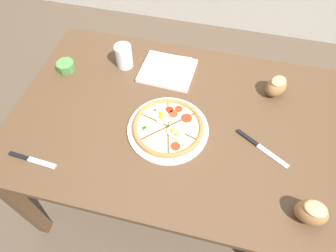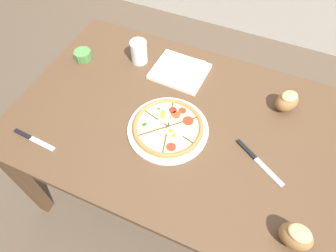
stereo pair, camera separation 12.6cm
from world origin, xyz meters
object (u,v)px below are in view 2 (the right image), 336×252
pizza (168,128)px  bread_piece_near (296,236)px  napkin_folded (180,71)px  knife_spare (33,139)px  knife_main (259,162)px  dining_table (179,131)px  water_glass (139,53)px  bread_piece_mid (287,101)px  ramekin_bowl (83,55)px

pizza → bread_piece_near: 0.62m
napkin_folded → knife_spare: 0.74m
knife_main → knife_spare: (-0.89, -0.28, -0.00)m
dining_table → water_glass: 0.45m
bread_piece_mid → water_glass: bearing=178.7°
bread_piece_near → water_glass: 1.06m
dining_table → bread_piece_near: bread_piece_near is taller
bread_piece_near → knife_spare: 1.07m
ramekin_bowl → bread_piece_near: bread_piece_near is taller
napkin_folded → bread_piece_near: bread_piece_near is taller
ramekin_bowl → pizza: bearing=-22.2°
bread_piece_mid → bread_piece_near: bearing=-76.4°
ramekin_bowl → water_glass: size_ratio=0.76×
knife_spare → water_glass: water_glass is taller
napkin_folded → ramekin_bowl: bearing=-168.3°
bread_piece_mid → napkin_folded: bearing=178.0°
pizza → water_glass: 0.46m
dining_table → napkin_folded: (-0.11, 0.27, 0.10)m
bread_piece_near → knife_main: (-0.18, 0.25, -0.05)m
knife_main → knife_spare: same height
pizza → knife_spare: bearing=-151.2°
pizza → knife_main: (0.39, 0.00, -0.01)m
ramekin_bowl → knife_spare: size_ratio=0.43×
bread_piece_mid → ramekin_bowl: bearing=-175.3°
bread_piece_near → knife_main: 0.31m
knife_main → knife_spare: bearing=-131.8°
bread_piece_mid → knife_main: size_ratio=0.61×
dining_table → bread_piece_near: (0.55, -0.32, 0.14)m
knife_spare → napkin_folded: bearing=59.7°
napkin_folded → bread_piece_mid: 0.52m
knife_spare → water_glass: bearing=76.3°
pizza → napkin_folded: size_ratio=1.30×
bread_piece_near → water_glass: bearing=146.2°
knife_main → napkin_folded: bearing=176.0°
dining_table → pizza: 0.13m
napkin_folded → knife_spare: bearing=-123.9°
dining_table → napkin_folded: bearing=112.2°
napkin_folded → bread_piece_mid: size_ratio=1.96×
dining_table → pizza: bearing=-108.8°
knife_main → water_glass: 0.78m
dining_table → knife_main: knife_main is taller
pizza → ramekin_bowl: size_ratio=3.84×
dining_table → knife_spare: knife_spare is taller
napkin_folded → pizza: bearing=-75.7°
bread_piece_near → bread_piece_mid: (-0.14, 0.57, -0.00)m
ramekin_bowl → water_glass: bearing=20.2°
ramekin_bowl → bread_piece_mid: 1.02m
pizza → knife_spare: pizza is taller
bread_piece_near → bread_piece_mid: bread_piece_near is taller
pizza → napkin_folded: bearing=104.3°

